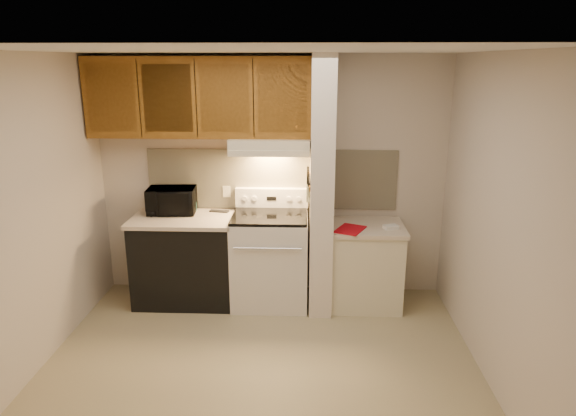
{
  "coord_description": "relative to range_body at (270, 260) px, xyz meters",
  "views": [
    {
      "loc": [
        0.38,
        -3.74,
        2.43
      ],
      "look_at": [
        0.2,
        0.75,
        1.14
      ],
      "focal_mm": 32.0,
      "sensor_mm": 36.0,
      "label": 1
    }
  ],
  "objects": [
    {
      "name": "wall_back",
      "position": [
        0.0,
        0.34,
        0.79
      ],
      "size": [
        3.6,
        2.5,
        0.02
      ],
      "primitive_type": "cube",
      "rotation": [
        1.57,
        0.0,
        0.0
      ],
      "color": "beige",
      "rests_on": "floor"
    },
    {
      "name": "teal_jar",
      "position": [
        -0.83,
        0.23,
        0.5
      ],
      "size": [
        0.1,
        0.1,
        0.1
      ],
      "primitive_type": "cylinder",
      "rotation": [
        0.0,
        0.0,
        0.19
      ],
      "color": "#2E695D",
      "rests_on": "left_countertop"
    },
    {
      "name": "cab_gap_b",
      "position": [
        -0.69,
        0.01,
        1.62
      ],
      "size": [
        0.01,
        0.01,
        0.73
      ],
      "primitive_type": "cube",
      "color": "black",
      "rests_on": "upper_cabinets"
    },
    {
      "name": "ceiling",
      "position": [
        0.0,
        -1.16,
        2.04
      ],
      "size": [
        3.6,
        3.6,
        0.0
      ],
      "primitive_type": "plane",
      "rotation": [
        3.14,
        0.0,
        0.0
      ],
      "color": "white",
      "rests_on": "wall_back"
    },
    {
      "name": "cab_door_c",
      "position": [
        -0.42,
        0.01,
        1.62
      ],
      "size": [
        0.46,
        0.01,
        0.63
      ],
      "primitive_type": "cube",
      "color": "brown",
      "rests_on": "upper_cabinets"
    },
    {
      "name": "range_backguard",
      "position": [
        0.0,
        0.28,
        0.59
      ],
      "size": [
        0.76,
        0.08,
        0.2
      ],
      "primitive_type": "cube",
      "color": "silver",
      "rests_on": "range_body"
    },
    {
      "name": "knife_blade_b",
      "position": [
        0.38,
        -0.13,
        0.75
      ],
      "size": [
        0.01,
        0.04,
        0.18
      ],
      "primitive_type": "cube",
      "color": "silver",
      "rests_on": "knife_strip"
    },
    {
      "name": "range_display",
      "position": [
        0.0,
        0.24,
        0.59
      ],
      "size": [
        0.1,
        0.01,
        0.04
      ],
      "primitive_type": "cube",
      "color": "black",
      "rests_on": "range_backguard"
    },
    {
      "name": "cab_gap_a",
      "position": [
        -1.23,
        0.01,
        1.62
      ],
      "size": [
        0.01,
        0.01,
        0.73
      ],
      "primitive_type": "cube",
      "color": "black",
      "rests_on": "upper_cabinets"
    },
    {
      "name": "red_folder",
      "position": [
        0.79,
        -0.16,
        0.4
      ],
      "size": [
        0.35,
        0.39,
        0.01
      ],
      "primitive_type": "cube",
      "rotation": [
        0.0,
        0.0,
        -0.44
      ],
      "color": "#B20914",
      "rests_on": "right_countertop"
    },
    {
      "name": "wall_left",
      "position": [
        -1.8,
        -1.16,
        0.79
      ],
      "size": [
        0.02,
        3.0,
        2.5
      ],
      "primitive_type": "cube",
      "color": "beige",
      "rests_on": "floor"
    },
    {
      "name": "range_knob_left_inner",
      "position": [
        -0.18,
        0.24,
        0.59
      ],
      "size": [
        0.05,
        0.02,
        0.05
      ],
      "primitive_type": "cylinder",
      "rotation": [
        1.57,
        0.0,
        0.0
      ],
      "color": "silver",
      "rests_on": "range_backguard"
    },
    {
      "name": "range_body",
      "position": [
        0.0,
        0.0,
        0.0
      ],
      "size": [
        0.76,
        0.65,
        0.92
      ],
      "primitive_type": "cube",
      "color": "silver",
      "rests_on": "floor"
    },
    {
      "name": "cab_gap_c",
      "position": [
        -0.14,
        0.01,
        1.62
      ],
      "size": [
        0.01,
        0.01,
        0.73
      ],
      "primitive_type": "cube",
      "color": "black",
      "rests_on": "upper_cabinets"
    },
    {
      "name": "cab_door_a",
      "position": [
        -1.51,
        0.01,
        1.62
      ],
      "size": [
        0.46,
        0.01,
        0.63
      ],
      "primitive_type": "cube",
      "color": "brown",
      "rests_on": "upper_cabinets"
    },
    {
      "name": "knife_handle_c",
      "position": [
        0.38,
        -0.05,
        0.91
      ],
      "size": [
        0.02,
        0.02,
        0.1
      ],
      "primitive_type": "cylinder",
      "color": "black",
      "rests_on": "knife_strip"
    },
    {
      "name": "oven_mitt",
      "position": [
        0.38,
        0.17,
        0.72
      ],
      "size": [
        0.03,
        0.11,
        0.26
      ],
      "primitive_type": "cube",
      "color": "gray",
      "rests_on": "partition_pillar"
    },
    {
      "name": "backsplash",
      "position": [
        0.0,
        0.33,
        0.78
      ],
      "size": [
        2.6,
        0.02,
        0.63
      ],
      "primitive_type": "cube",
      "color": "beige",
      "rests_on": "wall_back"
    },
    {
      "name": "cooktop",
      "position": [
        0.0,
        0.0,
        0.48
      ],
      "size": [
        0.74,
        0.64,
        0.03
      ],
      "primitive_type": "cube",
      "color": "black",
      "rests_on": "range_body"
    },
    {
      "name": "left_countertop",
      "position": [
        -0.88,
        0.01,
        0.43
      ],
      "size": [
        1.04,
        0.67,
        0.04
      ],
      "primitive_type": "cube",
      "color": "beige",
      "rests_on": "dishwasher_front"
    },
    {
      "name": "knife_handle_b",
      "position": [
        0.38,
        -0.13,
        0.91
      ],
      "size": [
        0.02,
        0.02,
        0.1
      ],
      "primitive_type": "cylinder",
      "color": "black",
      "rests_on": "knife_strip"
    },
    {
      "name": "knife_blade_d",
      "position": [
        0.38,
        0.01,
        0.76
      ],
      "size": [
        0.01,
        0.04,
        0.16
      ],
      "primitive_type": "cube",
      "color": "silver",
      "rests_on": "knife_strip"
    },
    {
      "name": "cab_door_d",
      "position": [
        0.13,
        0.01,
        1.62
      ],
      "size": [
        0.46,
        0.01,
        0.63
      ],
      "primitive_type": "cube",
      "color": "brown",
      "rests_on": "upper_cabinets"
    },
    {
      "name": "outlet",
      "position": [
        -0.48,
        0.32,
        0.64
      ],
      "size": [
        0.08,
        0.01,
        0.12
      ],
      "primitive_type": "cube",
      "color": "beige",
      "rests_on": "backsplash"
    },
    {
      "name": "range_knob_left_outer",
      "position": [
        -0.28,
        0.24,
        0.59
      ],
      "size": [
        0.05,
        0.02,
        0.05
      ],
      "primitive_type": "cylinder",
      "rotation": [
        1.57,
        0.0,
        0.0
      ],
      "color": "silver",
      "rests_on": "range_backguard"
    },
    {
      "name": "knife_blade_c",
      "position": [
        0.38,
        -0.06,
        0.74
      ],
      "size": [
        0.01,
        0.04,
        0.2
      ],
      "primitive_type": "cube",
      "color": "silver",
      "rests_on": "knife_strip"
    },
    {
      "name": "knife_handle_a",
      "position": [
        0.38,
        -0.23,
        0.91
      ],
      "size": [
        0.02,
        0.02,
        0.1
      ],
      "primitive_type": "cylinder",
      "color": "black",
      "rests_on": "knife_strip"
    },
    {
      "name": "knife_blade_a",
      "position": [
        0.38,
        -0.21,
        0.76
      ],
      "size": [
        0.01,
        0.03,
        0.16
      ],
      "primitive_type": "cube",
      "color": "silver",
      "rests_on": "knife_strip"
    },
    {
      "name": "white_box",
      "position": [
        1.19,
        -0.11,
        0.41
      ],
      "size": [
        0.16,
        0.13,
        0.04
      ],
      "primitive_type": "cube",
      "rotation": [
        0.0,
        0.0,
        0.37
      ],
      "color": "white",
      "rests_on": "right_countertop"
    },
    {
      "name": "partition_pillar",
      "position": [
        0.51,
        -0.01,
        0.79
      ],
      "size": [
        0.22,
        0.7,
        2.5
      ],
      "primitive_type": "cube",
      "color": "silver",
      "rests_on": "floor"
    },
    {
      "name": "spoon_rest",
      "position": [
        -0.55,
        0.21,
        0.46
      ],
      "size": [
        0.21,
        0.1,
        0.01
      ],
      "primitive_type": "cube",
      "rotation": [
        0.0,
        0.0,
        -0.2
      ],
      "color": "black",
      "rests_on": "left_countertop"
    },
    {
      "name": "upper_cabinets",
      "position": [
        -0.69,
        0.17,
        1.62
      ],
      "size": [
        2.18,
        0.33,
        0.77
      ],
      "primitive_type": "cube",
      "color": "brown",
      "rests_on": "wall_back"
    },
    {
      "name": "range_hood",
      "position": [
        0.0,
        0.12,
        1.17
      ],
      "size": [
        0.78,
        0.44,
        0.15
      ],
      "primitive_type": "cube",
      "color": "beige",
      "rests_on": "upper_cabinets"
    },
    {
      "name": "hood_lip",
      "position": [
        0.0,
        -0.08,
        1.12
      ],
      "size": [
        0.78,
        0.04,
        0.06
      ],
      "primitive_type": "cube",
      "color": "beige",
      "rests_on": "range_hood"
    },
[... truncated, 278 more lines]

